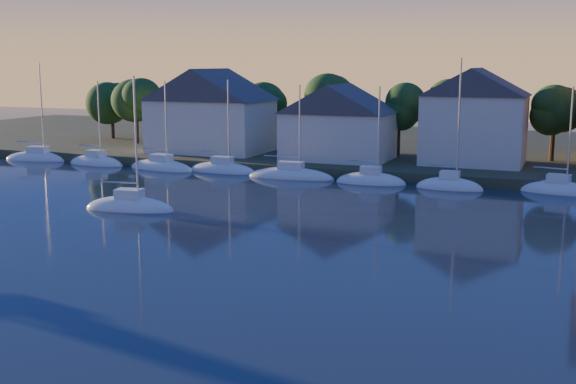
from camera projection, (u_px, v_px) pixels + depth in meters
The scene contains 8 objects.
shoreline_land at pixel (426, 152), 92.44m from camera, with size 160.00×50.00×2.00m, color #323921.
wooden_dock at pixel (380, 178), 71.47m from camera, with size 120.00×3.00×1.00m, color brown.
clubhouse_west at pixel (211, 109), 84.03m from camera, with size 13.65×9.45×9.64m.
clubhouse_centre at pixel (339, 121), 77.34m from camera, with size 11.55×8.40×8.08m.
clubhouse_east at pixel (475, 115), 73.83m from camera, with size 10.50×8.40×9.80m.
tree_line at pixel (425, 101), 79.49m from camera, with size 93.40×5.40×8.90m.
moored_fleet at pixel (332, 179), 70.19m from camera, with size 79.50×2.40×12.05m.
drifting_sailboat_left at pixel (130, 209), 56.15m from camera, with size 7.60×3.57×11.44m.
Camera 1 is at (18.08, -16.83, 11.32)m, focal length 45.00 mm.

